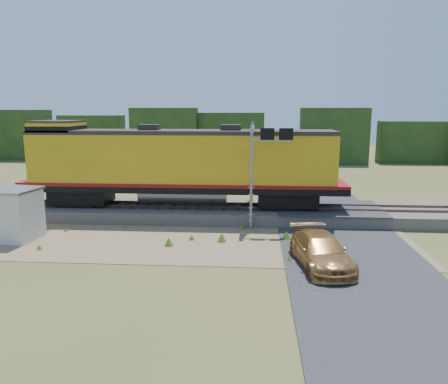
# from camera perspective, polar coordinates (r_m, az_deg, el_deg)

# --- Properties ---
(ground) EXTENTS (140.00, 140.00, 0.00)m
(ground) POSITION_cam_1_polar(r_m,az_deg,el_deg) (24.32, -0.89, -6.88)
(ground) COLOR #475123
(ground) RESTS_ON ground
(ballast) EXTENTS (70.00, 5.00, 0.80)m
(ballast) POSITION_cam_1_polar(r_m,az_deg,el_deg) (29.97, 0.12, -2.68)
(ballast) COLOR slate
(ballast) RESTS_ON ground
(rails) EXTENTS (70.00, 1.54, 0.16)m
(rails) POSITION_cam_1_polar(r_m,az_deg,el_deg) (29.87, 0.12, -1.79)
(rails) COLOR brown
(rails) RESTS_ON ballast
(dirt_shoulder) EXTENTS (26.00, 8.00, 0.03)m
(dirt_shoulder) POSITION_cam_1_polar(r_m,az_deg,el_deg) (25.03, -5.38, -6.38)
(dirt_shoulder) COLOR #8C7754
(dirt_shoulder) RESTS_ON ground
(road) EXTENTS (7.00, 66.00, 0.86)m
(road) POSITION_cam_1_polar(r_m,az_deg,el_deg) (25.40, 15.30, -6.30)
(road) COLOR #38383A
(road) RESTS_ON ground
(tree_line_north) EXTENTS (130.00, 3.00, 6.50)m
(tree_line_north) POSITION_cam_1_polar(r_m,az_deg,el_deg) (61.27, 2.25, 6.74)
(tree_line_north) COLOR #1B3814
(tree_line_north) RESTS_ON ground
(weed_clumps) EXTENTS (15.00, 6.20, 0.56)m
(weed_clumps) POSITION_cam_1_polar(r_m,az_deg,el_deg) (24.95, -8.96, -6.56)
(weed_clumps) COLOR #476D1F
(weed_clumps) RESTS_ON ground
(locomotive) EXTENTS (21.93, 3.35, 5.66)m
(locomotive) POSITION_cam_1_polar(r_m,az_deg,el_deg) (29.77, -6.07, 3.72)
(locomotive) COLOR black
(locomotive) RESTS_ON rails
(shed) EXTENTS (2.80, 2.80, 2.97)m
(shed) POSITION_cam_1_polar(r_m,az_deg,el_deg) (27.52, -25.62, -2.62)
(shed) COLOR silver
(shed) RESTS_ON ground
(signal_gantry) EXTENTS (2.57, 6.20, 6.48)m
(signal_gantry) POSITION_cam_1_polar(r_m,az_deg,el_deg) (28.54, 4.33, 5.76)
(signal_gantry) COLOR gray
(signal_gantry) RESTS_ON ground
(car) EXTENTS (2.93, 5.55, 1.53)m
(car) POSITION_cam_1_polar(r_m,az_deg,el_deg) (21.33, 12.55, -7.55)
(car) COLOR #B58143
(car) RESTS_ON ground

